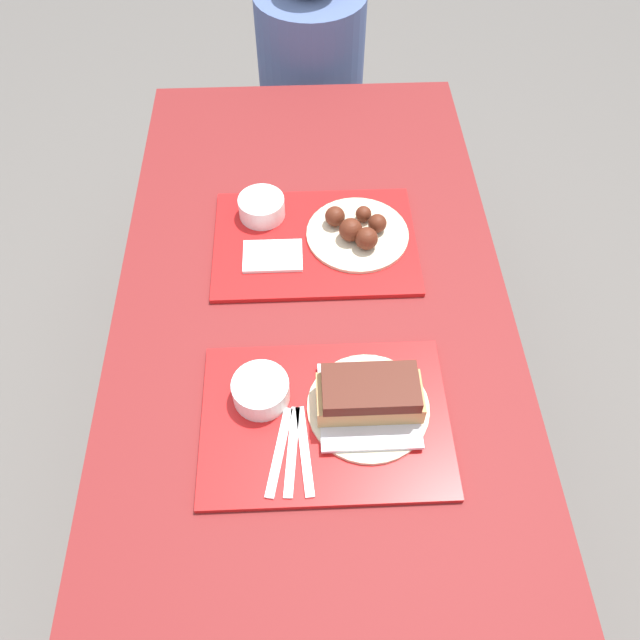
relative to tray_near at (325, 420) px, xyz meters
name	(u,v)px	position (x,y,z in m)	size (l,w,h in m)	color
ground_plane	(316,470)	(-0.01, 0.22, -0.76)	(12.00, 12.00, 0.00)	#605B56
picnic_table	(314,350)	(-0.01, 0.22, -0.10)	(0.82, 1.66, 0.75)	maroon
picnic_bench_far	(304,148)	(-0.01, 1.27, -0.40)	(0.78, 0.28, 0.43)	maroon
tray_near	(325,420)	(0.00, 0.00, 0.00)	(0.45, 0.32, 0.01)	red
tray_far	(315,242)	(0.00, 0.44, 0.00)	(0.45, 0.32, 0.01)	red
bowl_coleslaw_near	(261,390)	(-0.12, 0.05, 0.03)	(0.10, 0.10, 0.05)	white
brisket_sandwich_plate	(369,399)	(0.08, 0.02, 0.04)	(0.22, 0.22, 0.09)	beige
plastic_fork_near	(292,451)	(-0.06, -0.06, 0.01)	(0.03, 0.17, 0.00)	white
plastic_knife_near	(305,450)	(-0.04, -0.06, 0.01)	(0.03, 0.17, 0.00)	white
plastic_spoon_near	(279,451)	(-0.08, -0.06, 0.01)	(0.05, 0.17, 0.00)	white
bowl_coleslaw_far	(262,206)	(-0.12, 0.53, 0.03)	(0.10, 0.10, 0.05)	white
wings_plate_far	(357,230)	(0.09, 0.45, 0.02)	(0.23, 0.23, 0.06)	beige
napkin_far	(273,256)	(-0.10, 0.40, 0.01)	(0.13, 0.09, 0.01)	white
person_seated_across	(311,60)	(0.01, 1.27, -0.06)	(0.33, 0.33, 0.64)	#4C6093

